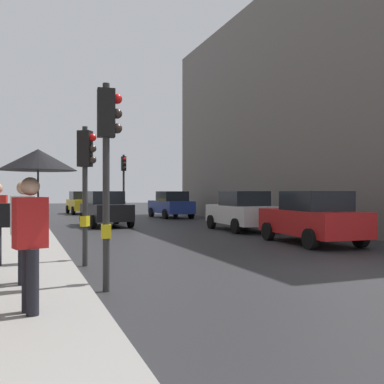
# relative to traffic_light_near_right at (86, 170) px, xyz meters

# --- Properties ---
(ground_plane) EXTENTS (120.00, 120.00, 0.00)m
(ground_plane) POSITION_rel_traffic_light_near_right_xyz_m (5.08, -3.25, -2.25)
(ground_plane) COLOR #28282B
(sidewalk_kerb) EXTENTS (2.74, 40.00, 0.16)m
(sidewalk_kerb) POSITION_rel_traffic_light_near_right_xyz_m (-1.69, 2.75, -2.17)
(sidewalk_kerb) COLOR gray
(sidewalk_kerb) RESTS_ON ground
(building_facade_right) EXTENTS (12.00, 24.89, 12.28)m
(building_facade_right) POSITION_rel_traffic_light_near_right_xyz_m (16.48, 9.90, 3.89)
(building_facade_right) COLOR slate
(building_facade_right) RESTS_ON ground
(traffic_light_near_right) EXTENTS (0.44, 0.37, 3.26)m
(traffic_light_near_right) POSITION_rel_traffic_light_near_right_xyz_m (0.00, 0.00, 0.00)
(traffic_light_near_right) COLOR #2D2D2D
(traffic_light_near_right) RESTS_ON ground
(traffic_light_near_left) EXTENTS (0.44, 0.27, 3.63)m
(traffic_light_near_left) POSITION_rel_traffic_light_near_right_xyz_m (0.00, -2.77, 0.25)
(traffic_light_near_left) COLOR #2D2D2D
(traffic_light_near_left) RESTS_ON ground
(traffic_light_far_median) EXTENTS (0.26, 0.44, 3.89)m
(traffic_light_far_median) POSITION_rel_traffic_light_near_right_xyz_m (4.10, 14.73, 0.43)
(traffic_light_far_median) COLOR #2D2D2D
(traffic_light_far_median) RESTS_ON ground
(car_dark_suv) EXTENTS (2.21, 4.30, 1.76)m
(car_dark_suv) POSITION_rel_traffic_light_near_right_xyz_m (2.53, 11.82, -1.37)
(car_dark_suv) COLOR black
(car_dark_suv) RESTS_ON ground
(car_white_compact) EXTENTS (2.12, 4.25, 1.76)m
(car_white_compact) POSITION_rel_traffic_light_near_right_xyz_m (7.76, 6.99, -1.37)
(car_white_compact) COLOR silver
(car_white_compact) RESTS_ON ground
(car_blue_van) EXTENTS (2.20, 4.29, 1.76)m
(car_blue_van) POSITION_rel_traffic_light_near_right_xyz_m (7.87, 17.37, -1.37)
(car_blue_van) COLOR navy
(car_blue_van) RESTS_ON ground
(car_yellow_taxi) EXTENTS (2.21, 4.30, 1.76)m
(car_yellow_taxi) POSITION_rel_traffic_light_near_right_xyz_m (2.95, 24.64, -1.37)
(car_yellow_taxi) COLOR yellow
(car_yellow_taxi) RESTS_ON ground
(car_red_sedan) EXTENTS (2.23, 4.31, 1.76)m
(car_red_sedan) POSITION_rel_traffic_light_near_right_xyz_m (7.63, 1.73, -1.37)
(car_red_sedan) COLOR red
(car_red_sedan) RESTS_ON ground
(pedestrian_with_umbrella) EXTENTS (1.00, 1.00, 2.14)m
(pedestrian_with_umbrella) POSITION_rel_traffic_light_near_right_xyz_m (-1.22, -4.36, -0.41)
(pedestrian_with_umbrella) COLOR black
(pedestrian_with_umbrella) RESTS_ON sidewalk_kerb
(pedestrian_with_black_backpack) EXTENTS (0.63, 0.38, 1.77)m
(pedestrian_with_black_backpack) POSITION_rel_traffic_light_near_right_xyz_m (-1.40, -2.36, -1.09)
(pedestrian_with_black_backpack) COLOR black
(pedestrian_with_black_backpack) RESTS_ON sidewalk_kerb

